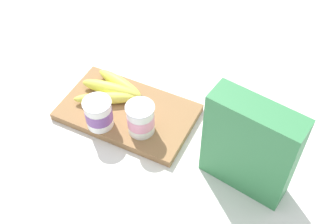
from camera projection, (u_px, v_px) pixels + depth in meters
name	position (u px, v px, depth m)	size (l,w,h in m)	color
ground_plane	(128.00, 115.00, 1.13)	(2.40, 2.40, 0.00)	silver
cutting_board	(128.00, 112.00, 1.12)	(0.36, 0.21, 0.02)	olive
cereal_box	(250.00, 147.00, 0.90)	(0.20, 0.07, 0.25)	#38844C
yogurt_cup_front	(141.00, 119.00, 1.04)	(0.07, 0.07, 0.09)	white
yogurt_cup_back	(99.00, 113.00, 1.05)	(0.07, 0.07, 0.08)	white
banana_bunch	(113.00, 90.00, 1.14)	(0.18, 0.16, 0.04)	#DDDE4F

